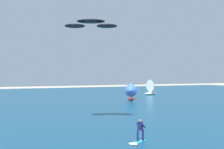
# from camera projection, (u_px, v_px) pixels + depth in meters

# --- Properties ---
(ocean) EXTENTS (160.00, 90.00, 0.10)m
(ocean) POSITION_uv_depth(u_px,v_px,m) (49.00, 101.00, 48.41)
(ocean) COLOR navy
(ocean) RESTS_ON ground
(kitesurfer) EXTENTS (1.98, 1.46, 1.67)m
(kitesurfer) POSITION_uv_depth(u_px,v_px,m) (139.00, 134.00, 19.13)
(kitesurfer) COLOR #26B2CC
(kitesurfer) RESTS_ON ocean
(kite) EXTENTS (5.61, 3.58, 0.81)m
(kite) POSITION_uv_depth(u_px,v_px,m) (91.00, 24.00, 26.05)
(kite) COLOR black
(sailboat_leading) EXTENTS (2.88, 3.11, 3.46)m
(sailboat_leading) POSITION_uv_depth(u_px,v_px,m) (131.00, 92.00, 49.50)
(sailboat_leading) COLOR maroon
(sailboat_leading) RESTS_ON ocean
(sailboat_far_right) EXTENTS (3.61, 3.12, 4.10)m
(sailboat_far_right) POSITION_uv_depth(u_px,v_px,m) (152.00, 87.00, 62.63)
(sailboat_far_right) COLOR silver
(sailboat_far_right) RESTS_ON ocean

